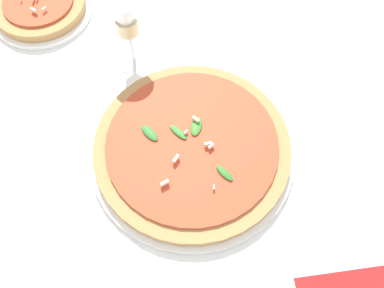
% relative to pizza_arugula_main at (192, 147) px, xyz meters
% --- Properties ---
extents(ground_plane, '(6.00, 6.00, 0.00)m').
position_rel_pizza_arugula_main_xyz_m(ground_plane, '(-0.01, 0.03, -0.02)').
color(ground_plane, white).
extents(pizza_arugula_main, '(0.36, 0.36, 0.05)m').
position_rel_pizza_arugula_main_xyz_m(pizza_arugula_main, '(0.00, 0.00, 0.00)').
color(pizza_arugula_main, white).
rests_on(pizza_arugula_main, ground_plane).
extents(pizza_personal_side, '(0.21, 0.21, 0.05)m').
position_rel_pizza_arugula_main_xyz_m(pizza_personal_side, '(0.30, -0.36, -0.00)').
color(pizza_personal_side, white).
rests_on(pizza_personal_side, ground_plane).
extents(wine_glass, '(0.07, 0.07, 0.16)m').
position_rel_pizza_arugula_main_xyz_m(wine_glass, '(0.10, -0.22, 0.09)').
color(wine_glass, white).
rests_on(wine_glass, ground_plane).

